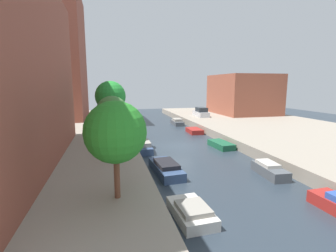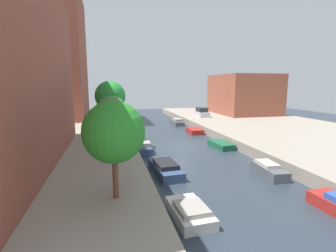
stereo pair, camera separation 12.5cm
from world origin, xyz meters
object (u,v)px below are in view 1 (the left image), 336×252
object	(u,v)px
street_tree_0	(115,132)
moored_boat_right_1	(270,170)
moored_boat_right_2	(221,145)
moored_boat_right_3	(194,131)
moored_boat_left_1	(191,212)
street_tree_2	(110,96)
low_block_right	(243,94)
apartment_tower_far	(51,57)
moored_boat_left_5	(131,124)
moored_boat_left_3	(143,147)
street_tree_1	(112,112)
moored_boat_left_4	(136,133)
moored_boat_right_4	(177,122)
street_tree_3	(110,104)
moored_boat_left_2	(166,168)
parked_car	(201,113)

from	to	relation	value
street_tree_0	moored_boat_right_1	size ratio (longest dim) A/B	1.46
moored_boat_right_2	moored_boat_right_3	distance (m)	8.18
moored_boat_left_1	street_tree_2	bearing A→B (deg)	103.93
low_block_right	moored_boat_right_3	distance (m)	18.96
apartment_tower_far	moored_boat_left_5	bearing A→B (deg)	-19.20
moored_boat_left_1	moored_boat_right_1	distance (m)	8.54
moored_boat_left_1	moored_boat_left_5	world-z (taller)	moored_boat_left_1
low_block_right	moored_boat_left_3	size ratio (longest dim) A/B	2.84
street_tree_2	moored_boat_right_3	xyz separation A→B (m)	(11.06, 6.64, -5.07)
street_tree_1	moored_boat_right_2	distance (m)	12.75
street_tree_1	street_tree_2	bearing A→B (deg)	90.00
street_tree_0	moored_boat_left_4	xyz separation A→B (m)	(3.16, 19.84, -3.97)
moored_boat_right_3	moored_boat_right_2	bearing A→B (deg)	-89.85
street_tree_1	moored_boat_left_4	bearing A→B (deg)	76.42
moored_boat_left_4	moored_boat_right_4	world-z (taller)	moored_boat_right_4
low_block_right	moored_boat_right_2	xyz separation A→B (m)	(-14.04, -20.12, -4.39)
street_tree_0	moored_boat_right_4	bearing A→B (deg)	68.38
moored_boat_left_3	street_tree_3	bearing A→B (deg)	114.37
moored_boat_left_1	moored_boat_left_5	xyz separation A→B (m)	(-0.25, 29.46, -0.07)
street_tree_0	moored_boat_left_5	bearing A→B (deg)	83.50
street_tree_3	moored_boat_left_2	bearing A→B (deg)	-74.37
low_block_right	parked_car	world-z (taller)	low_block_right
street_tree_3	moored_boat_right_2	size ratio (longest dim) A/B	1.32
street_tree_0	moored_boat_left_5	world-z (taller)	street_tree_0
moored_boat_left_1	moored_boat_right_2	world-z (taller)	moored_boat_left_1
moored_boat_left_1	moored_boat_right_3	size ratio (longest dim) A/B	1.02
street_tree_0	parked_car	size ratio (longest dim) A/B	1.06
low_block_right	parked_car	xyz separation A→B (m)	(-9.49, -2.50, -3.03)
street_tree_2	moored_boat_left_5	xyz separation A→B (m)	(3.24, 15.41, -5.11)
street_tree_0	moored_boat_right_2	size ratio (longest dim) A/B	1.40
low_block_right	moored_boat_left_1	bearing A→B (deg)	-123.56
street_tree_0	moored_boat_left_2	bearing A→B (deg)	55.22
low_block_right	apartment_tower_far	bearing A→B (deg)	178.22
street_tree_2	moored_boat_left_4	bearing A→B (deg)	65.21
parked_car	moored_boat_left_5	distance (m)	12.49
moored_boat_left_4	parked_car	bearing A→B (deg)	36.50
moored_boat_right_3	street_tree_3	bearing A→B (deg)	-174.77
apartment_tower_far	moored_boat_right_4	size ratio (longest dim) A/B	5.23
moored_boat_left_1	moored_boat_left_4	xyz separation A→B (m)	(-0.32, 20.89, -0.04)
moored_boat_left_3	moored_boat_left_4	distance (m)	7.78
moored_boat_left_5	moored_boat_right_3	bearing A→B (deg)	-48.26
moored_boat_right_4	apartment_tower_far	bearing A→B (deg)	164.12
street_tree_3	moored_boat_left_5	xyz separation A→B (m)	(3.24, 9.79, -4.01)
apartment_tower_far	moored_boat_right_1	size ratio (longest dim) A/B	6.03
low_block_right	moored_boat_right_2	world-z (taller)	low_block_right
moored_boat_left_5	apartment_tower_far	bearing A→B (deg)	160.80
street_tree_1	moored_boat_left_5	size ratio (longest dim) A/B	1.18
parked_car	low_block_right	bearing A→B (deg)	14.76
street_tree_2	moored_boat_right_2	size ratio (longest dim) A/B	1.72
apartment_tower_far	parked_car	world-z (taller)	apartment_tower_far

